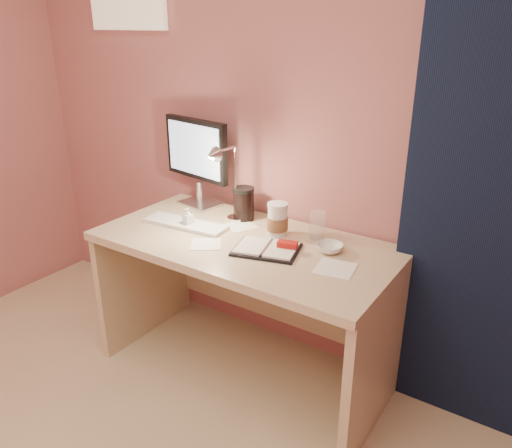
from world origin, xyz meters
The scene contains 14 objects.
room centered at (0.95, 1.69, 1.14)m, with size 3.50×3.50×3.50m.
desk centered at (0.00, 1.45, 0.50)m, with size 1.40×0.70×0.73m.
monitor centered at (-0.48, 1.64, 1.01)m, with size 0.44×0.19×0.47m.
keyboard centered at (-0.34, 1.37, 0.74)m, with size 0.44×0.13×0.02m, color white.
planner centered at (0.15, 1.35, 0.74)m, with size 0.33×0.28×0.04m.
paper_a centered at (-0.12, 1.25, 0.73)m, with size 0.13×0.13×0.00m, color white.
paper_b centered at (0.47, 1.35, 0.73)m, with size 0.15×0.15×0.00m, color white.
paper_c centered at (-0.12, 1.51, 0.73)m, with size 0.13×0.13×0.00m, color white.
coffee_cup centered at (0.10, 1.51, 0.81)m, with size 0.10×0.10×0.16m.
clear_cup centered at (0.27, 1.59, 0.79)m, with size 0.07×0.07×0.13m, color white.
bowl centered at (0.38, 1.48, 0.75)m, with size 0.12×0.12×0.04m, color silver.
lotion_bottle centered at (-0.33, 1.36, 0.78)m, with size 0.04×0.04×0.10m, color silver.
dark_jar centered at (-0.16, 1.60, 0.81)m, with size 0.11×0.11×0.15m, color black.
desk_lamp centered at (-0.18, 1.47, 0.98)m, with size 0.10×0.25×0.41m.
Camera 1 is at (1.21, -0.34, 1.67)m, focal length 35.00 mm.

